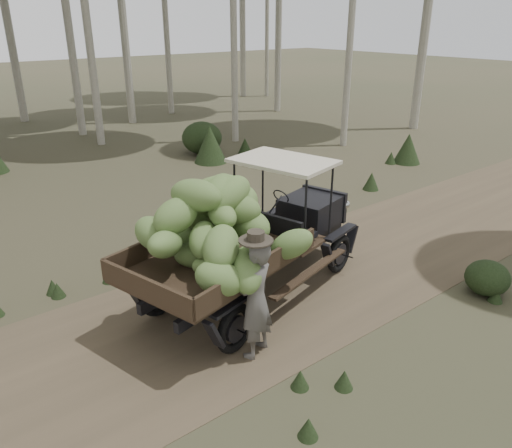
# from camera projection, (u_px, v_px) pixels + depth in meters

# --- Properties ---
(ground) EXTENTS (120.00, 120.00, 0.00)m
(ground) POSITION_uv_depth(u_px,v_px,m) (197.00, 325.00, 8.57)
(ground) COLOR #473D2B
(ground) RESTS_ON ground
(dirt_track) EXTENTS (70.00, 4.00, 0.01)m
(dirt_track) POSITION_uv_depth(u_px,v_px,m) (197.00, 324.00, 8.56)
(dirt_track) COLOR brown
(dirt_track) RESTS_ON ground
(banana_truck) EXTENTS (5.54, 3.33, 2.65)m
(banana_truck) POSITION_uv_depth(u_px,v_px,m) (233.00, 227.00, 8.53)
(banana_truck) COLOR black
(banana_truck) RESTS_ON ground
(farmer) EXTENTS (0.82, 0.69, 2.08)m
(farmer) POSITION_uv_depth(u_px,v_px,m) (256.00, 298.00, 7.47)
(farmer) COLOR #53504C
(farmer) RESTS_ON ground
(undergrowth) EXTENTS (22.28, 24.42, 1.35)m
(undergrowth) POSITION_uv_depth(u_px,v_px,m) (204.00, 272.00, 9.20)
(undergrowth) COLOR #233319
(undergrowth) RESTS_ON ground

